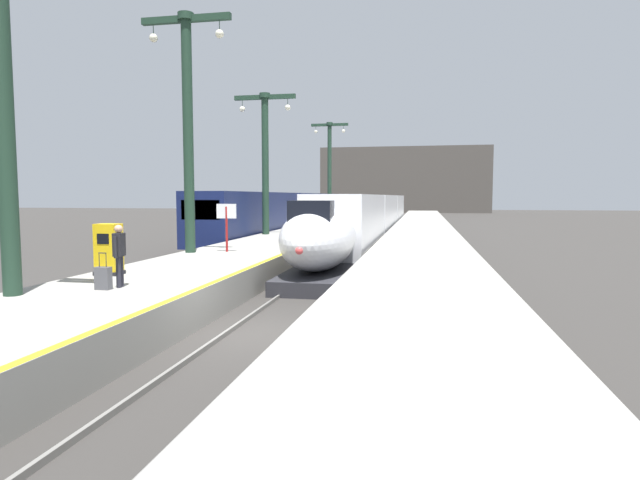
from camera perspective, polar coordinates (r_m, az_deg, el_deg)
ground_plane at (r=13.82m, az=-6.67°, el=-10.00°), size 260.00×260.00×0.00m
platform_left at (r=38.46m, az=-1.24°, el=0.28°), size 4.80×110.00×1.05m
platform_right at (r=37.59m, az=10.92°, el=0.09°), size 4.80×110.00×1.05m
platform_left_safety_stripe at (r=38.01m, az=2.12°, el=1.02°), size 0.20×107.80×0.01m
rail_main_left at (r=40.66m, az=4.14°, el=-0.15°), size 0.08×110.00×0.12m
rail_main_right at (r=40.51m, az=6.24°, el=-0.18°), size 0.08×110.00×0.12m
rail_secondary_left at (r=42.39m, az=-6.80°, el=0.03°), size 0.08×110.00×0.12m
rail_secondary_right at (r=41.96m, az=-4.85°, el=-0.00°), size 0.08×110.00×0.12m
highspeed_train_main at (r=45.34m, az=5.83°, el=2.74°), size 2.92×57.11×3.60m
regional_train_adjacent at (r=47.47m, az=-3.88°, el=3.05°), size 2.85×36.60×3.80m
station_column_near at (r=15.43m, az=-30.86°, el=16.68°), size 4.00×0.68×9.55m
station_column_mid at (r=24.06m, az=-14.03°, el=13.18°), size 4.00×0.68×10.18m
station_column_far at (r=34.57m, az=-5.91°, el=9.61°), size 4.00×0.68×8.97m
station_column_distant at (r=57.72m, az=1.03°, el=8.38°), size 4.00×0.68×10.34m
passenger_near_edge at (r=15.25m, az=-20.76°, el=-1.10°), size 0.28×0.56×1.69m
rolling_suitcase at (r=15.11m, az=-22.25°, el=-3.81°), size 0.40×0.22×0.98m
ticket_machine_yellow at (r=17.84m, az=-21.75°, el=-1.13°), size 0.76×0.62×1.60m
departure_info_board at (r=23.78m, az=-10.01°, el=2.37°), size 0.90×0.10×2.12m
terminus_back_wall at (r=114.85m, az=9.02°, el=6.41°), size 36.00×2.00×14.00m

